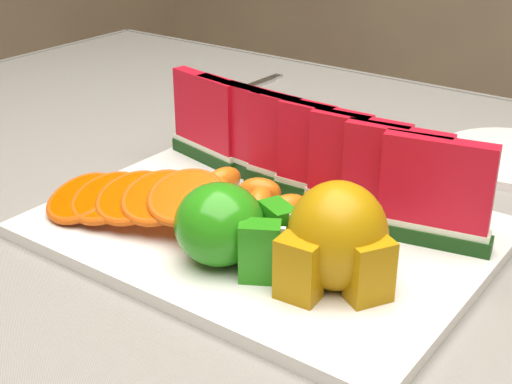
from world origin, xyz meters
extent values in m
cube|color=#4B2A1C|center=(0.00, 0.00, 0.73)|extent=(1.40, 0.90, 0.03)
cube|color=#4B2A1C|center=(-0.64, 0.39, 0.36)|extent=(0.06, 0.06, 0.72)
cube|color=slate|center=(0.00, 0.00, 0.75)|extent=(1.52, 1.02, 0.01)
cube|color=slate|center=(0.00, 0.51, 0.66)|extent=(1.52, 0.01, 0.20)
cube|color=silver|center=(-0.03, -0.03, 0.76)|extent=(0.40, 0.30, 0.01)
ellipsoid|color=#348B1E|center=(-0.02, -0.11, 0.80)|extent=(0.08, 0.08, 0.07)
cube|color=#348B1E|center=(0.03, -0.11, 0.80)|extent=(0.04, 0.03, 0.05)
cube|color=beige|center=(0.03, -0.11, 0.80)|extent=(0.03, 0.02, 0.05)
cube|color=#348B1E|center=(0.02, -0.08, 0.80)|extent=(0.04, 0.03, 0.05)
cube|color=beige|center=(0.02, -0.08, 0.80)|extent=(0.03, 0.02, 0.05)
ellipsoid|color=#B18A0D|center=(0.08, -0.08, 0.81)|extent=(0.11, 0.11, 0.09)
cube|color=#B18A0D|center=(0.07, -0.12, 0.79)|extent=(0.04, 0.02, 0.05)
cube|color=#B18A0D|center=(0.11, -0.09, 0.79)|extent=(0.04, 0.04, 0.05)
cube|color=silver|center=(-0.32, 0.31, 0.76)|extent=(0.02, 0.17, 0.00)
cube|color=silver|center=(-0.32, 0.40, 0.76)|extent=(0.00, 0.04, 0.00)
cube|color=silver|center=(-0.32, 0.40, 0.76)|extent=(0.00, 0.04, 0.00)
cube|color=silver|center=(-0.31, 0.40, 0.76)|extent=(0.00, 0.04, 0.00)
cube|color=#0F3C16|center=(-0.17, 0.05, 0.78)|extent=(0.11, 0.04, 0.01)
cube|color=silver|center=(-0.17, 0.05, 0.79)|extent=(0.10, 0.04, 0.01)
cube|color=red|center=(-0.17, 0.05, 0.83)|extent=(0.10, 0.04, 0.08)
cube|color=#0F3C16|center=(-0.13, 0.05, 0.78)|extent=(0.11, 0.04, 0.01)
cube|color=silver|center=(-0.13, 0.05, 0.79)|extent=(0.10, 0.03, 0.01)
cube|color=red|center=(-0.13, 0.05, 0.83)|extent=(0.10, 0.03, 0.08)
cube|color=#0F3C16|center=(-0.09, 0.04, 0.78)|extent=(0.11, 0.03, 0.01)
cube|color=silver|center=(-0.09, 0.04, 0.79)|extent=(0.10, 0.03, 0.01)
cube|color=red|center=(-0.09, 0.04, 0.83)|extent=(0.10, 0.02, 0.08)
cube|color=#0F3C16|center=(-0.05, 0.04, 0.78)|extent=(0.11, 0.02, 0.01)
cube|color=silver|center=(-0.05, 0.04, 0.79)|extent=(0.10, 0.02, 0.01)
cube|color=red|center=(-0.05, 0.04, 0.83)|extent=(0.10, 0.02, 0.08)
cube|color=#0F3C16|center=(-0.01, 0.04, 0.78)|extent=(0.11, 0.02, 0.01)
cube|color=silver|center=(-0.01, 0.04, 0.79)|extent=(0.10, 0.02, 0.01)
cube|color=red|center=(-0.01, 0.04, 0.83)|extent=(0.10, 0.02, 0.08)
cube|color=#0F3C16|center=(0.03, 0.03, 0.78)|extent=(0.11, 0.03, 0.01)
cube|color=silver|center=(0.03, 0.03, 0.79)|extent=(0.10, 0.03, 0.01)
cube|color=red|center=(0.03, 0.03, 0.83)|extent=(0.10, 0.02, 0.08)
cube|color=#0F3C16|center=(0.07, 0.03, 0.78)|extent=(0.11, 0.04, 0.01)
cube|color=silver|center=(0.07, 0.03, 0.79)|extent=(0.10, 0.03, 0.01)
cube|color=red|center=(0.07, 0.03, 0.83)|extent=(0.10, 0.03, 0.08)
cube|color=#0F3C16|center=(0.11, 0.02, 0.78)|extent=(0.11, 0.04, 0.01)
cube|color=silver|center=(0.11, 0.02, 0.79)|extent=(0.10, 0.04, 0.01)
cube|color=red|center=(0.11, 0.02, 0.83)|extent=(0.10, 0.04, 0.08)
cylinder|color=orange|center=(-0.18, -0.12, 0.79)|extent=(0.08, 0.07, 0.03)
torus|color=#C75B00|center=(-0.18, -0.12, 0.79)|extent=(0.09, 0.08, 0.03)
cylinder|color=orange|center=(-0.15, -0.11, 0.79)|extent=(0.07, 0.07, 0.03)
torus|color=#C75B00|center=(-0.15, -0.11, 0.79)|extent=(0.08, 0.08, 0.03)
cylinder|color=orange|center=(-0.13, -0.10, 0.80)|extent=(0.07, 0.06, 0.03)
torus|color=#C75B00|center=(-0.13, -0.10, 0.80)|extent=(0.07, 0.07, 0.03)
cylinder|color=orange|center=(-0.10, -0.09, 0.80)|extent=(0.07, 0.07, 0.03)
torus|color=#C75B00|center=(-0.10, -0.09, 0.80)|extent=(0.08, 0.08, 0.03)
cylinder|color=orange|center=(-0.08, -0.09, 0.80)|extent=(0.08, 0.08, 0.03)
torus|color=#C75B00|center=(-0.08, -0.09, 0.80)|extent=(0.09, 0.09, 0.03)
cylinder|color=orange|center=(-0.14, 0.08, 0.78)|extent=(0.08, 0.07, 0.03)
torus|color=#C75B00|center=(-0.14, 0.08, 0.78)|extent=(0.09, 0.08, 0.03)
cylinder|color=orange|center=(-0.09, 0.08, 0.79)|extent=(0.08, 0.08, 0.03)
torus|color=#C75B00|center=(-0.09, 0.08, 0.79)|extent=(0.09, 0.09, 0.03)
cylinder|color=orange|center=(-0.04, 0.08, 0.79)|extent=(0.09, 0.09, 0.03)
torus|color=#C75B00|center=(-0.04, 0.08, 0.79)|extent=(0.10, 0.10, 0.03)
cylinder|color=orange|center=(0.00, 0.08, 0.79)|extent=(0.09, 0.09, 0.03)
torus|color=#C75B00|center=(0.00, 0.08, 0.79)|extent=(0.10, 0.10, 0.03)
ellipsoid|color=orange|center=(-0.10, 0.00, 0.78)|extent=(0.03, 0.05, 0.03)
ellipsoid|color=orange|center=(-0.10, -0.03, 0.78)|extent=(0.04, 0.05, 0.03)
ellipsoid|color=orange|center=(-0.06, 0.00, 0.78)|extent=(0.05, 0.04, 0.03)
ellipsoid|color=orange|center=(-0.04, -0.02, 0.78)|extent=(0.04, 0.05, 0.03)
ellipsoid|color=orange|center=(-0.01, -0.01, 0.78)|extent=(0.04, 0.05, 0.03)
ellipsoid|color=orange|center=(0.00, 0.00, 0.78)|extent=(0.04, 0.05, 0.03)
ellipsoid|color=orange|center=(0.01, 0.00, 0.78)|extent=(0.05, 0.04, 0.03)
camera|label=1|loc=(0.31, -0.51, 1.08)|focal=50.00mm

